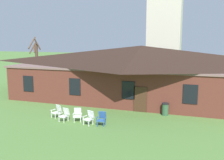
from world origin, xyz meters
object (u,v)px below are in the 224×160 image
(lawn_chair_near_door, at_px, (65,114))
(lawn_chair_middle, at_px, (89,117))
(lawn_chair_right_end, at_px, (102,118))
(trash_bin, at_px, (165,109))
(lawn_chair_by_porch, at_px, (57,111))
(lawn_chair_left_end, at_px, (78,114))

(lawn_chair_near_door, xyz_separation_m, lawn_chair_middle, (1.98, -0.08, 0.00))
(lawn_chair_right_end, bearing_deg, trash_bin, 43.63)
(lawn_chair_by_porch, height_order, lawn_chair_right_end, same)
(lawn_chair_middle, xyz_separation_m, lawn_chair_right_end, (0.90, 0.10, 0.00))
(lawn_chair_near_door, bearing_deg, trash_bin, 28.95)
(lawn_chair_by_porch, height_order, trash_bin, trash_bin)
(lawn_chair_right_end, height_order, trash_bin, trash_bin)
(lawn_chair_near_door, height_order, lawn_chair_left_end, same)
(lawn_chair_left_end, bearing_deg, trash_bin, 30.11)
(lawn_chair_left_end, relative_size, trash_bin, 0.98)
(lawn_chair_middle, distance_m, lawn_chair_right_end, 0.90)
(lawn_chair_by_porch, height_order, lawn_chair_near_door, same)
(lawn_chair_near_door, xyz_separation_m, lawn_chair_right_end, (2.88, 0.02, 0.00))
(lawn_chair_middle, xyz_separation_m, trash_bin, (4.82, 3.84, -0.00))
(lawn_chair_by_porch, xyz_separation_m, lawn_chair_right_end, (3.88, -0.58, 0.00))
(lawn_chair_right_end, relative_size, trash_bin, 0.98)
(lawn_chair_by_porch, bearing_deg, lawn_chair_middle, -12.92)
(lawn_chair_by_porch, distance_m, trash_bin, 8.41)
(lawn_chair_right_end, xyz_separation_m, trash_bin, (3.92, 3.74, -0.00))
(lawn_chair_near_door, distance_m, trash_bin, 7.77)
(lawn_chair_middle, relative_size, trash_bin, 0.98)
(lawn_chair_by_porch, xyz_separation_m, lawn_chair_near_door, (1.00, -0.61, 0.00))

